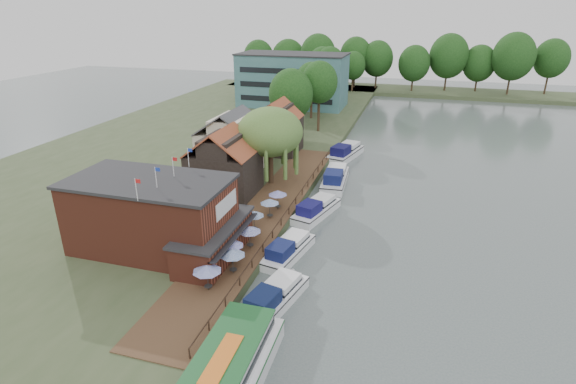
% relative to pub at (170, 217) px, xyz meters
% --- Properties ---
extents(ground, '(260.00, 260.00, 0.00)m').
position_rel_pub_xyz_m(ground, '(14.00, 1.00, -4.65)').
color(ground, '#485353').
rests_on(ground, ground).
extents(land_bank, '(50.00, 140.00, 1.00)m').
position_rel_pub_xyz_m(land_bank, '(-16.00, 36.00, -4.15)').
color(land_bank, '#384728').
rests_on(land_bank, ground).
extents(quay_deck, '(6.00, 50.00, 0.10)m').
position_rel_pub_xyz_m(quay_deck, '(6.00, 11.00, -3.60)').
color(quay_deck, '#47301E').
rests_on(quay_deck, land_bank).
extents(quay_rail, '(0.20, 49.00, 1.00)m').
position_rel_pub_xyz_m(quay_rail, '(8.70, 11.50, -3.15)').
color(quay_rail, black).
rests_on(quay_rail, land_bank).
extents(pub, '(20.00, 11.00, 7.30)m').
position_rel_pub_xyz_m(pub, '(0.00, 0.00, 0.00)').
color(pub, maroon).
rests_on(pub, land_bank).
extents(hotel_block, '(25.40, 12.40, 12.30)m').
position_rel_pub_xyz_m(hotel_block, '(-8.00, 71.00, 2.50)').
color(hotel_block, '#38666B').
rests_on(hotel_block, land_bank).
extents(cottage_a, '(8.60, 7.60, 8.50)m').
position_rel_pub_xyz_m(cottage_a, '(-1.00, 15.00, 0.60)').
color(cottage_a, black).
rests_on(cottage_a, land_bank).
extents(cottage_b, '(9.60, 8.60, 8.50)m').
position_rel_pub_xyz_m(cottage_b, '(-4.00, 25.00, 0.60)').
color(cottage_b, beige).
rests_on(cottage_b, land_bank).
extents(cottage_c, '(7.60, 7.60, 8.50)m').
position_rel_pub_xyz_m(cottage_c, '(0.00, 34.00, 0.60)').
color(cottage_c, black).
rests_on(cottage_c, land_bank).
extents(willow, '(8.60, 8.60, 10.43)m').
position_rel_pub_xyz_m(willow, '(3.50, 20.00, 1.56)').
color(willow, '#476B2D').
rests_on(willow, land_bank).
extents(umbrella_0, '(2.46, 2.46, 2.38)m').
position_rel_pub_xyz_m(umbrella_0, '(6.39, -5.30, -2.36)').
color(umbrella_0, navy).
rests_on(umbrella_0, quay_deck).
extents(umbrella_1, '(2.31, 2.31, 2.38)m').
position_rel_pub_xyz_m(umbrella_1, '(7.39, -2.30, -2.36)').
color(umbrella_1, navy).
rests_on(umbrella_1, quay_deck).
extents(umbrella_2, '(2.26, 2.26, 2.38)m').
position_rel_pub_xyz_m(umbrella_2, '(6.64, -0.74, -2.36)').
color(umbrella_2, '#1B1F96').
rests_on(umbrella_2, quay_deck).
extents(umbrella_3, '(2.28, 2.28, 2.38)m').
position_rel_pub_xyz_m(umbrella_3, '(7.22, 2.37, -2.36)').
color(umbrella_3, navy).
rests_on(umbrella_3, quay_deck).
extents(umbrella_4, '(2.17, 2.17, 2.38)m').
position_rel_pub_xyz_m(umbrella_4, '(6.36, 5.88, -2.36)').
color(umbrella_4, navy).
rests_on(umbrella_4, quay_deck).
extents(umbrella_5, '(2.15, 2.15, 2.38)m').
position_rel_pub_xyz_m(umbrella_5, '(6.92, 9.41, -2.36)').
color(umbrella_5, '#1B4899').
rests_on(umbrella_5, quay_deck).
extents(umbrella_6, '(2.22, 2.22, 2.38)m').
position_rel_pub_xyz_m(umbrella_6, '(7.04, 12.01, -2.36)').
color(umbrella_6, '#1C1D9A').
rests_on(umbrella_6, quay_deck).
extents(cruiser_0, '(4.96, 9.68, 2.22)m').
position_rel_pub_xyz_m(cruiser_0, '(11.93, -4.36, -3.54)').
color(cruiser_0, white).
rests_on(cruiser_0, ground).
extents(cruiser_1, '(4.60, 9.39, 2.15)m').
position_rel_pub_xyz_m(cruiser_1, '(10.78, 3.67, -3.58)').
color(cruiser_1, white).
rests_on(cruiser_1, ground).
extents(cruiser_2, '(5.42, 9.84, 2.25)m').
position_rel_pub_xyz_m(cruiser_2, '(11.31, 13.84, -3.53)').
color(cruiser_2, white).
rests_on(cruiser_2, ground).
extents(cruiser_3, '(4.09, 10.76, 2.59)m').
position_rel_pub_xyz_m(cruiser_3, '(11.50, 24.58, -3.36)').
color(cruiser_3, white).
rests_on(cruiser_3, ground).
extents(cruiser_4, '(5.75, 11.05, 2.58)m').
position_rel_pub_xyz_m(cruiser_4, '(10.86, 36.95, -3.36)').
color(cruiser_4, white).
rests_on(cruiser_4, ground).
extents(swan, '(0.44, 0.44, 0.44)m').
position_rel_pub_xyz_m(swan, '(11.77, -9.26, -4.43)').
color(swan, white).
rests_on(swan, ground).
extents(bank_tree_0, '(8.02, 8.02, 12.28)m').
position_rel_pub_xyz_m(bank_tree_0, '(-0.66, 44.15, 2.49)').
color(bank_tree_0, '#143811').
rests_on(bank_tree_0, land_bank).
extents(bank_tree_1, '(6.81, 6.81, 13.22)m').
position_rel_pub_xyz_m(bank_tree_1, '(3.43, 49.06, 2.96)').
color(bank_tree_1, '#143811').
rests_on(bank_tree_1, land_bank).
extents(bank_tree_2, '(7.15, 7.15, 11.82)m').
position_rel_pub_xyz_m(bank_tree_2, '(-0.48, 59.30, 2.26)').
color(bank_tree_2, '#143811').
rests_on(bank_tree_2, land_bank).
extents(bank_tree_3, '(7.19, 7.19, 13.35)m').
position_rel_pub_xyz_m(bank_tree_3, '(-0.74, 79.55, 3.03)').
color(bank_tree_3, '#143811').
rests_on(bank_tree_3, land_bank).
extents(bank_tree_4, '(7.66, 7.66, 12.67)m').
position_rel_pub_xyz_m(bank_tree_4, '(-4.44, 87.43, 2.69)').
color(bank_tree_4, '#143811').
rests_on(bank_tree_4, land_bank).
extents(bank_tree_5, '(6.84, 6.84, 10.94)m').
position_rel_pub_xyz_m(bank_tree_5, '(2.65, 95.71, 1.82)').
color(bank_tree_5, '#143811').
rests_on(bank_tree_5, land_bank).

